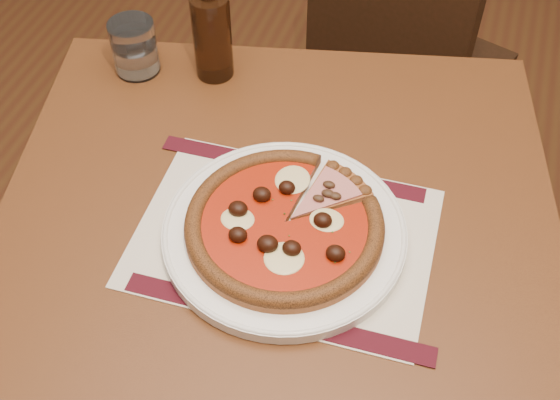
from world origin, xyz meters
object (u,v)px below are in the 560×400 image
Objects in this scene: table at (276,266)px; bottle at (212,32)px; pizza at (284,224)px; plate at (284,233)px; water_glass at (134,47)px; chair_far at (400,62)px.

bottle is (-0.20, 0.29, 0.19)m from table.
table is 3.53× the size of pizza.
table is at bearing 134.42° from plate.
bottle is (-0.22, 0.30, 0.05)m from pizza.
bottle reaches higher than water_glass.
table is 0.12m from plate.
bottle reaches higher than plate.
pizza is 0.38m from bottle.
bottle is (-0.22, 0.30, 0.07)m from plate.
table is 2.86× the size of plate.
chair_far reaches higher than table.
water_glass is (-0.35, 0.27, 0.02)m from pizza.
water_glass is (-0.39, -0.52, 0.33)m from chair_far.
pizza is at bearing 106.41° from chair_far.
bottle is at bearing 125.00° from table.
chair_far is at bearing 86.86° from plate.
plate is 1.57× the size of bottle.
water_glass is at bearing -166.62° from bottle.
table is 0.80m from chair_far.
pizza reaches higher than table.
chair_far is (0.06, 0.77, -0.18)m from table.
bottle reaches higher than pizza.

